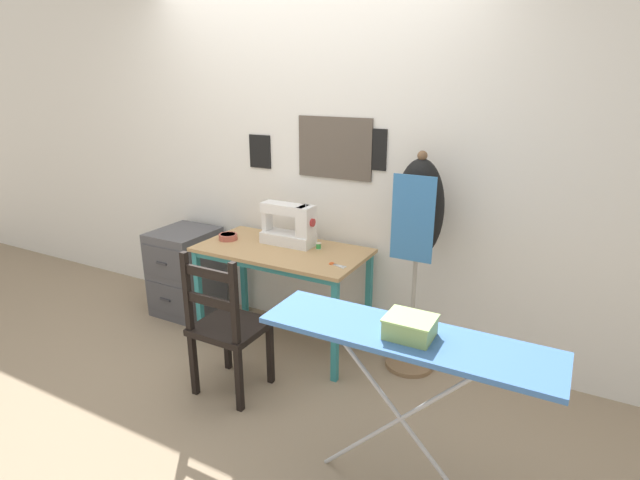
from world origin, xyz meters
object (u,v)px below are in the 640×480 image
object	(u,v)px
sewing_machine	(291,226)
fabric_bowl	(228,237)
thread_spool_near_machine	(318,246)
wooden_chair	(227,328)
filing_cabinet	(186,271)
scissors	(335,265)
ironing_board	(405,343)
dress_form	(418,222)
storage_box	(410,327)

from	to	relation	value
sewing_machine	fabric_bowl	bearing A→B (deg)	-165.46
thread_spool_near_machine	wooden_chair	xyz separation A→B (m)	(-0.20, -0.78, -0.31)
filing_cabinet	thread_spool_near_machine	bearing A→B (deg)	2.30
fabric_bowl	scissors	bearing A→B (deg)	-5.57
scissors	ironing_board	xyz separation A→B (m)	(0.75, -0.82, 0.06)
thread_spool_near_machine	fabric_bowl	bearing A→B (deg)	-169.00
scissors	ironing_board	world-z (taller)	ironing_board
filing_cabinet	wooden_chair	bearing A→B (deg)	-35.90
thread_spool_near_machine	scissors	bearing A→B (deg)	-42.98
fabric_bowl	sewing_machine	bearing A→B (deg)	14.54
thread_spool_near_machine	dress_form	bearing A→B (deg)	0.79
thread_spool_near_machine	ironing_board	xyz separation A→B (m)	(0.98, -1.04, 0.04)
ironing_board	wooden_chair	bearing A→B (deg)	167.58
scissors	fabric_bowl	bearing A→B (deg)	174.43
fabric_bowl	thread_spool_near_machine	world-z (taller)	thread_spool_near_machine
dress_form	wooden_chair	bearing A→B (deg)	-138.32
thread_spool_near_machine	storage_box	xyz separation A→B (m)	(1.00, -1.05, 0.13)
filing_cabinet	ironing_board	xyz separation A→B (m)	(2.19, -0.99, 0.44)
scissors	wooden_chair	bearing A→B (deg)	-127.89
dress_form	sewing_machine	bearing A→B (deg)	-178.64
ironing_board	storage_box	world-z (taller)	storage_box
fabric_bowl	dress_form	size ratio (longest dim) A/B	0.09
filing_cabinet	storage_box	bearing A→B (deg)	-24.42
storage_box	scissors	bearing A→B (deg)	132.69
wooden_chair	scissors	bearing A→B (deg)	52.11
wooden_chair	ironing_board	bearing A→B (deg)	-12.42
dress_form	ironing_board	distance (m)	1.11
scissors	filing_cabinet	distance (m)	1.50
sewing_machine	dress_form	distance (m)	0.92
sewing_machine	filing_cabinet	bearing A→B (deg)	-177.88
sewing_machine	storage_box	xyz separation A→B (m)	(1.22, -1.04, 0.01)
scissors	thread_spool_near_machine	bearing A→B (deg)	137.02
ironing_board	filing_cabinet	bearing A→B (deg)	155.66
fabric_bowl	thread_spool_near_machine	xyz separation A→B (m)	(0.68, 0.13, -0.00)
dress_form	ironing_board	world-z (taller)	dress_form
wooden_chair	filing_cabinet	world-z (taller)	wooden_chair
scissors	wooden_chair	distance (m)	0.76
scissors	ironing_board	distance (m)	1.11
wooden_chair	filing_cabinet	distance (m)	1.25
sewing_machine	ironing_board	size ratio (longest dim) A/B	0.32
sewing_machine	dress_form	size ratio (longest dim) A/B	0.28
fabric_bowl	wooden_chair	distance (m)	0.86
dress_form	thread_spool_near_machine	bearing A→B (deg)	-179.21
wooden_chair	storage_box	size ratio (longest dim) A/B	4.57
fabric_bowl	filing_cabinet	bearing A→B (deg)	171.01
sewing_machine	thread_spool_near_machine	world-z (taller)	sewing_machine
dress_form	fabric_bowl	bearing A→B (deg)	-174.10
fabric_bowl	dress_form	bearing A→B (deg)	5.90
sewing_machine	thread_spool_near_machine	xyz separation A→B (m)	(0.22, 0.01, -0.12)
wooden_chair	dress_form	xyz separation A→B (m)	(0.88, 0.79, 0.58)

